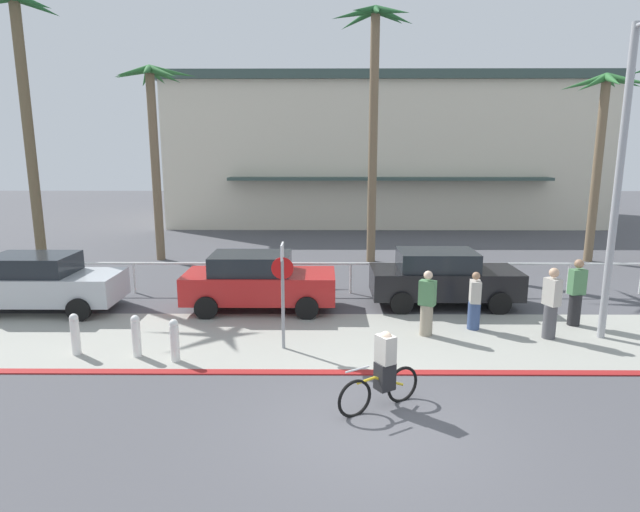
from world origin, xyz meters
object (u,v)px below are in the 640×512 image
pedestrian_0 (576,295)px  palm_tree_2 (374,78)px  palm_tree_1 (152,112)px  car_silver_0 (41,282)px  bollard_1 (75,334)px  streetlight_curb (625,167)px  palm_tree_3 (603,123)px  bollard_2 (175,340)px  stop_sign_bike_lane (283,281)px  car_red_1 (258,281)px  bollard_0 (136,336)px  cyclist_yellow_0 (383,372)px  car_black_2 (442,277)px  pedestrian_3 (474,304)px  pedestrian_2 (551,306)px  pedestrian_1 (427,306)px  palm_tree_0 (21,81)px

pedestrian_0 → palm_tree_2: bearing=120.2°
palm_tree_1 → car_silver_0: 9.04m
bollard_1 → streetlight_curb: size_ratio=0.13×
streetlight_curb → palm_tree_3: palm_tree_3 is taller
palm_tree_1 → pedestrian_0: 16.94m
bollard_2 → palm_tree_2: size_ratio=0.10×
bollard_1 → stop_sign_bike_lane: bearing=5.0°
palm_tree_3 → bollard_2: bearing=-143.4°
bollard_2 → car_red_1: 4.16m
bollard_2 → bollard_0: bearing=164.2°
bollard_2 → cyclist_yellow_0: (4.42, -2.08, 0.18)m
palm_tree_2 → car_silver_0: size_ratio=2.29×
car_black_2 → pedestrian_3: car_black_2 is taller
pedestrian_0 → pedestrian_2: pedestrian_0 is taller
bollard_0 → pedestrian_1: (6.90, 1.44, 0.28)m
bollard_1 → pedestrian_1: size_ratio=0.59×
palm_tree_2 → streetlight_curb: bearing=-61.8°
pedestrian_1 → bollard_0: bearing=-168.2°
bollard_1 → pedestrian_0: (12.49, 2.14, 0.34)m
bollard_0 → car_red_1: car_red_1 is taller
cyclist_yellow_0 → pedestrian_0: 7.30m
pedestrian_0 → pedestrian_1: bearing=-168.9°
palm_tree_2 → palm_tree_3: palm_tree_2 is taller
car_silver_0 → pedestrian_3: 12.29m
stop_sign_bike_lane → pedestrian_3: stop_sign_bike_lane is taller
pedestrian_3 → car_black_2: bearing=99.3°
palm_tree_2 → car_black_2: palm_tree_2 is taller
car_black_2 → pedestrian_0: bearing=-30.6°
bollard_1 → pedestrian_1: 8.46m
streetlight_curb → pedestrian_0: 3.62m
streetlight_curb → bollard_1: bearing=-175.6°
bollard_2 → palm_tree_0: size_ratio=0.10×
bollard_2 → palm_tree_2: bearing=63.7°
palm_tree_2 → bollard_2: bearing=-116.3°
streetlight_curb → palm_tree_2: size_ratio=0.74×
palm_tree_1 → bollard_2: bearing=-71.6°
car_silver_0 → palm_tree_0: bearing=118.1°
palm_tree_3 → cyclist_yellow_0: bearing=-128.2°
cyclist_yellow_0 → pedestrian_1: 4.09m
palm_tree_0 → car_red_1: 11.15m
bollard_0 → car_silver_0: car_silver_0 is taller
stop_sign_bike_lane → palm_tree_0: (-9.47, 7.00, 5.28)m
pedestrian_0 → pedestrian_3: 2.82m
bollard_0 → palm_tree_1: (-2.68, 10.67, 5.61)m
stop_sign_bike_lane → palm_tree_0: bearing=143.5°
bollard_2 → pedestrian_2: pedestrian_2 is taller
car_black_2 → pedestrian_3: (0.36, -2.20, -0.16)m
bollard_1 → car_silver_0: size_ratio=0.23×
bollard_1 → bollard_2: size_ratio=1.00×
palm_tree_2 → car_black_2: size_ratio=2.29×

